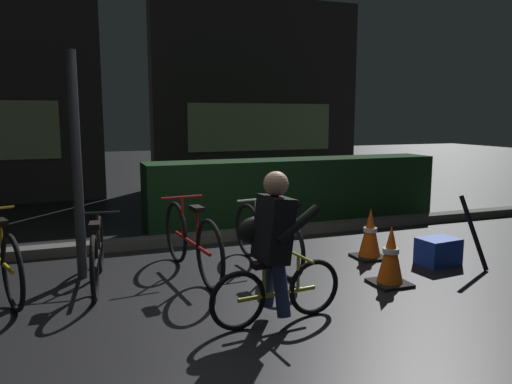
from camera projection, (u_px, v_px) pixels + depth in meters
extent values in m
plane|color=black|center=(258.00, 298.00, 4.63)|extent=(40.00, 40.00, 0.00)
cube|color=#56544F|center=(200.00, 238.00, 6.65)|extent=(12.00, 0.24, 0.12)
cube|color=#19381C|center=(295.00, 189.00, 8.04)|extent=(4.80, 0.70, 0.99)
cube|color=#383330|center=(258.00, 94.00, 11.89)|extent=(5.06, 0.50, 4.37)
cube|color=#BFCC8C|center=(262.00, 127.00, 11.76)|extent=(3.54, 0.04, 1.10)
cylinder|color=#2D2D33|center=(77.00, 167.00, 5.04)|extent=(0.10, 0.10, 2.31)
torus|color=black|center=(13.00, 273.00, 4.28)|extent=(0.26, 0.67, 0.69)
cylinder|color=gold|center=(2.00, 243.00, 4.51)|extent=(0.03, 0.03, 0.39)
cube|color=black|center=(0.00, 222.00, 4.48)|extent=(0.16, 0.22, 0.05)
torus|color=black|center=(100.00, 244.00, 5.40)|extent=(0.11, 0.61, 0.61)
torus|color=black|center=(94.00, 268.00, 4.54)|extent=(0.11, 0.61, 0.61)
cylinder|color=black|center=(97.00, 255.00, 4.97)|extent=(0.13, 0.90, 0.04)
cylinder|color=black|center=(96.00, 242.00, 4.79)|extent=(0.03, 0.03, 0.34)
cube|color=black|center=(95.00, 225.00, 4.77)|extent=(0.12, 0.21, 0.05)
cylinder|color=black|center=(98.00, 231.00, 5.18)|extent=(0.03, 0.03, 0.38)
cylinder|color=black|center=(97.00, 213.00, 5.15)|extent=(0.46, 0.07, 0.02)
torus|color=black|center=(176.00, 232.00, 5.72)|extent=(0.12, 0.70, 0.70)
torus|color=black|center=(210.00, 255.00, 4.79)|extent=(0.12, 0.70, 0.70)
cylinder|color=#B21919|center=(192.00, 243.00, 5.25)|extent=(0.15, 1.05, 0.04)
cylinder|color=#B21919|center=(197.00, 228.00, 5.06)|extent=(0.03, 0.03, 0.39)
cube|color=black|center=(197.00, 209.00, 5.03)|extent=(0.12, 0.21, 0.05)
cylinder|color=#B21919|center=(182.00, 217.00, 5.48)|extent=(0.03, 0.03, 0.44)
cylinder|color=#B21919|center=(182.00, 197.00, 5.44)|extent=(0.46, 0.07, 0.02)
torus|color=black|center=(248.00, 230.00, 5.95)|extent=(0.11, 0.64, 0.64)
torus|color=black|center=(288.00, 249.00, 5.11)|extent=(0.11, 0.64, 0.64)
cylinder|color=silver|center=(266.00, 239.00, 5.53)|extent=(0.14, 0.95, 0.04)
cylinder|color=silver|center=(274.00, 226.00, 5.35)|extent=(0.03, 0.03, 0.36)
cube|color=black|center=(274.00, 210.00, 5.33)|extent=(0.12, 0.21, 0.05)
cylinder|color=silver|center=(256.00, 217.00, 5.73)|extent=(0.03, 0.03, 0.40)
cylinder|color=silver|center=(256.00, 200.00, 5.70)|extent=(0.46, 0.07, 0.02)
cube|color=black|center=(390.00, 283.00, 5.00)|extent=(0.36, 0.36, 0.03)
cone|color=#EA560F|center=(391.00, 253.00, 4.95)|extent=(0.26, 0.26, 0.58)
cylinder|color=white|center=(391.00, 251.00, 4.95)|extent=(0.16, 0.16, 0.05)
cube|color=black|center=(369.00, 257.00, 5.93)|extent=(0.36, 0.36, 0.03)
cone|color=#EA560F|center=(370.00, 232.00, 5.88)|extent=(0.26, 0.26, 0.57)
cylinder|color=white|center=(370.00, 230.00, 5.88)|extent=(0.16, 0.16, 0.05)
cube|color=#193DB7|center=(438.00, 251.00, 5.67)|extent=(0.47, 0.36, 0.30)
torus|color=black|center=(314.00, 287.00, 4.21)|extent=(0.49, 0.09, 0.48)
torus|color=black|center=(238.00, 301.00, 3.91)|extent=(0.49, 0.09, 0.48)
cylinder|color=gold|center=(277.00, 294.00, 4.06)|extent=(0.70, 0.11, 0.04)
cylinder|color=gold|center=(264.00, 280.00, 3.99)|extent=(0.03, 0.03, 0.26)
cube|color=black|center=(264.00, 264.00, 3.97)|extent=(0.21, 0.12, 0.05)
cylinder|color=gold|center=(298.00, 273.00, 4.12)|extent=(0.03, 0.03, 0.30)
cylinder|color=gold|center=(298.00, 255.00, 4.10)|extent=(0.07, 0.46, 0.02)
cylinder|color=navy|center=(270.00, 283.00, 4.13)|extent=(0.13, 0.22, 0.42)
cylinder|color=navy|center=(281.00, 291.00, 3.95)|extent=(0.13, 0.22, 0.42)
cube|color=black|center=(273.00, 229.00, 3.96)|extent=(0.29, 0.34, 0.54)
sphere|color=tan|center=(276.00, 184.00, 3.91)|extent=(0.20, 0.20, 0.20)
cylinder|color=black|center=(280.00, 218.00, 4.14)|extent=(0.40, 0.12, 0.29)
cylinder|color=black|center=(298.00, 225.00, 3.89)|extent=(0.40, 0.12, 0.29)
ellipsoid|color=black|center=(256.00, 231.00, 4.12)|extent=(0.33, 0.19, 0.24)
cylinder|color=black|center=(474.00, 233.00, 5.49)|extent=(0.19, 0.37, 0.80)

